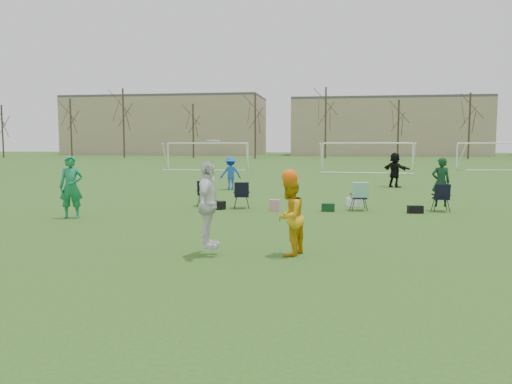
% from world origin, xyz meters
% --- Properties ---
extents(ground, '(260.00, 260.00, 0.00)m').
position_xyz_m(ground, '(0.00, 0.00, 0.00)').
color(ground, '#285219').
rests_on(ground, ground).
extents(fielder_green_near, '(0.83, 0.66, 1.99)m').
position_xyz_m(fielder_green_near, '(-6.94, 4.49, 0.99)').
color(fielder_green_near, '#167C4A').
rests_on(fielder_green_near, ground).
extents(fielder_blue, '(1.25, 1.00, 1.69)m').
position_xyz_m(fielder_blue, '(-3.97, 15.01, 0.84)').
color(fielder_blue, blue).
rests_on(fielder_blue, ground).
extents(fielder_black, '(1.58, 1.67, 1.88)m').
position_xyz_m(fielder_black, '(4.56, 17.73, 0.94)').
color(fielder_black, black).
rests_on(fielder_black, ground).
extents(center_contest, '(2.35, 1.31, 2.43)m').
position_xyz_m(center_contest, '(-0.53, 0.09, 0.97)').
color(center_contest, white).
rests_on(center_contest, ground).
extents(sideline_setup, '(9.19, 2.01, 1.87)m').
position_xyz_m(sideline_setup, '(1.42, 7.93, 0.56)').
color(sideline_setup, '#0E351B').
rests_on(sideline_setup, ground).
extents(goal_left, '(7.39, 0.76, 2.46)m').
position_xyz_m(goal_left, '(-10.00, 34.00, 1.92)').
color(goal_left, white).
rests_on(goal_left, ground).
extents(goal_mid, '(7.40, 0.63, 2.46)m').
position_xyz_m(goal_mid, '(4.00, 32.00, 1.92)').
color(goal_mid, white).
rests_on(goal_mid, ground).
extents(goal_right, '(7.35, 1.14, 2.46)m').
position_xyz_m(goal_right, '(16.00, 38.00, 1.92)').
color(goal_right, white).
rests_on(goal_right, ground).
extents(tree_line, '(110.28, 3.28, 11.40)m').
position_xyz_m(tree_line, '(0.24, 69.85, 5.09)').
color(tree_line, '#382B21').
rests_on(tree_line, ground).
extents(building_row, '(126.00, 16.00, 13.00)m').
position_xyz_m(building_row, '(6.73, 96.00, 5.99)').
color(building_row, tan).
rests_on(building_row, ground).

